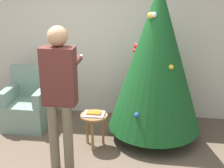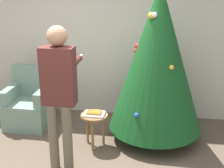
{
  "view_description": "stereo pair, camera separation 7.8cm",
  "coord_description": "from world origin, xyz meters",
  "px_view_note": "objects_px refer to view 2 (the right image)",
  "views": [
    {
      "loc": [
        0.98,
        -2.87,
        2.32
      ],
      "look_at": [
        0.47,
        0.9,
        1.0
      ],
      "focal_mm": 50.0,
      "sensor_mm": 36.0,
      "label": 1
    },
    {
      "loc": [
        1.06,
        -2.86,
        2.32
      ],
      "look_at": [
        0.47,
        0.9,
        1.0
      ],
      "focal_mm": 50.0,
      "sensor_mm": 36.0,
      "label": 2
    }
  ],
  "objects_px": {
    "armchair": "(30,105)",
    "person_standing": "(59,87)",
    "side_stool": "(94,120)",
    "christmas_tree": "(157,59)"
  },
  "relations": [
    {
      "from": "armchair",
      "to": "side_stool",
      "type": "height_order",
      "value": "armchair"
    },
    {
      "from": "armchair",
      "to": "person_standing",
      "type": "xyz_separation_m",
      "value": [
        0.9,
        -1.11,
        0.75
      ]
    },
    {
      "from": "christmas_tree",
      "to": "person_standing",
      "type": "xyz_separation_m",
      "value": [
        -1.12,
        -0.95,
        -0.15
      ]
    },
    {
      "from": "christmas_tree",
      "to": "armchair",
      "type": "distance_m",
      "value": 2.22
    },
    {
      "from": "christmas_tree",
      "to": "person_standing",
      "type": "bearing_deg",
      "value": -139.9
    },
    {
      "from": "armchair",
      "to": "person_standing",
      "type": "height_order",
      "value": "person_standing"
    },
    {
      "from": "christmas_tree",
      "to": "armchair",
      "type": "height_order",
      "value": "christmas_tree"
    },
    {
      "from": "armchair",
      "to": "person_standing",
      "type": "bearing_deg",
      "value": -51.13
    },
    {
      "from": "christmas_tree",
      "to": "side_stool",
      "type": "relative_size",
      "value": 4.63
    },
    {
      "from": "person_standing",
      "to": "side_stool",
      "type": "height_order",
      "value": "person_standing"
    }
  ]
}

